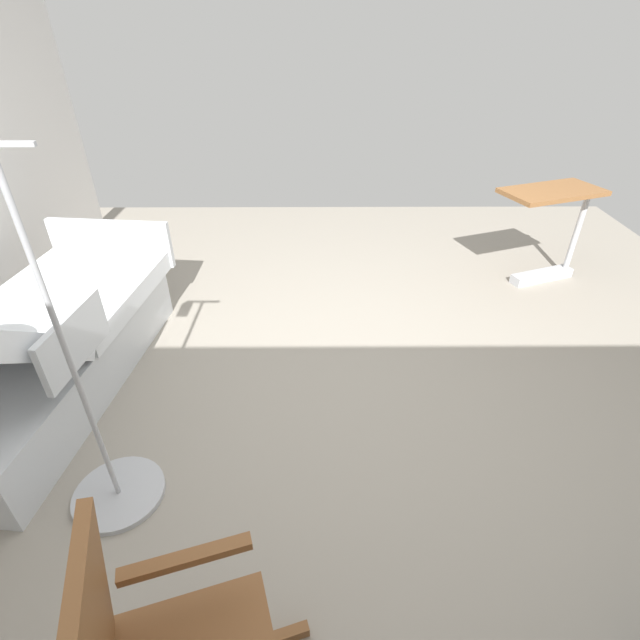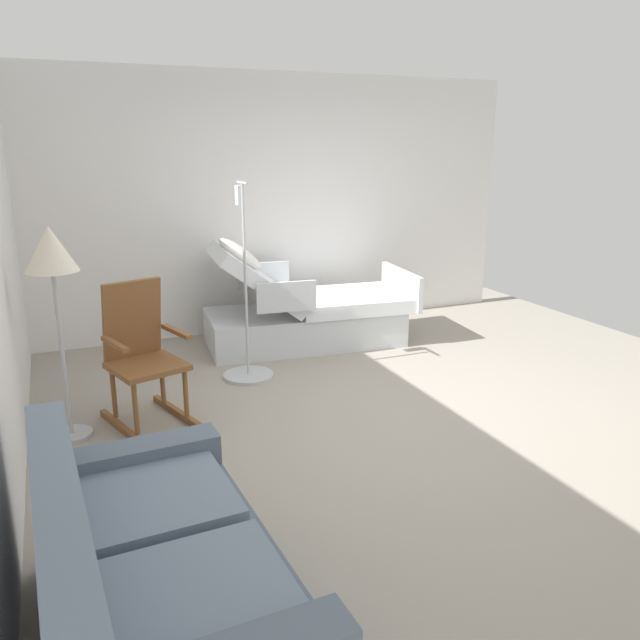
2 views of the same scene
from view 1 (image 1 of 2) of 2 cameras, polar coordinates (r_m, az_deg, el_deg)
The scene contains 4 objects.
ground_plane at distance 3.08m, azimuth 3.33°, elevation -7.45°, with size 6.57×6.57×0.00m, color gray.
hospital_bed at distance 3.32m, azimuth -31.13°, elevation -2.76°, with size 1.17×2.14×1.16m.
overbed_table at distance 4.43m, azimuth 26.38°, elevation 10.40°, with size 0.89×0.65×0.84m.
iv_pole at distance 2.50m, azimuth -24.67°, elevation -15.45°, with size 0.44×0.44×1.69m.
Camera 1 is at (0.19, 2.33, 2.01)m, focal length 26.24 mm.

